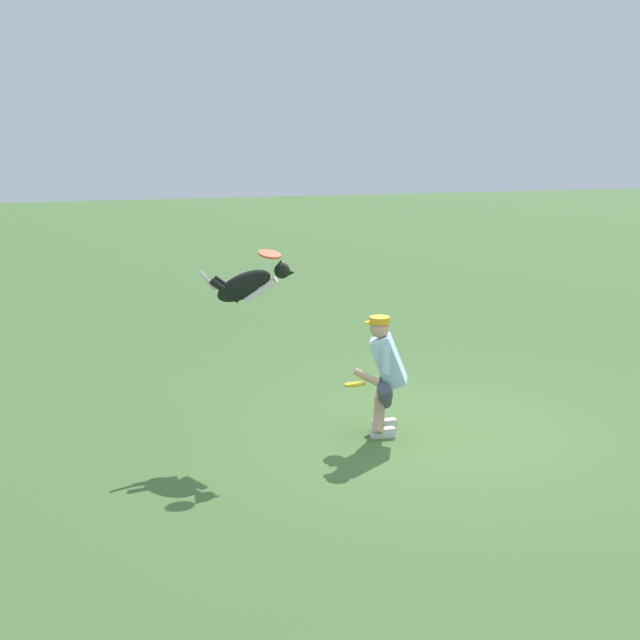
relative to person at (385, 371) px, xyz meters
The scene contains 5 objects.
ground_plane 0.93m from the person, 167.63° to the left, with size 60.00×60.00×0.00m, color #476C35.
person is the anchor object (origin of this frame).
dog 1.73m from the person, 20.01° to the right, with size 1.00×0.49×0.54m.
frisbee_flying 1.76m from the person, 18.20° to the right, with size 0.24×0.24×0.02m, color #F04A23.
frisbee_held 0.40m from the person, 16.25° to the left, with size 0.23×0.23×0.02m, color yellow.
Camera 1 is at (3.66, 8.57, 3.35)m, focal length 49.94 mm.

